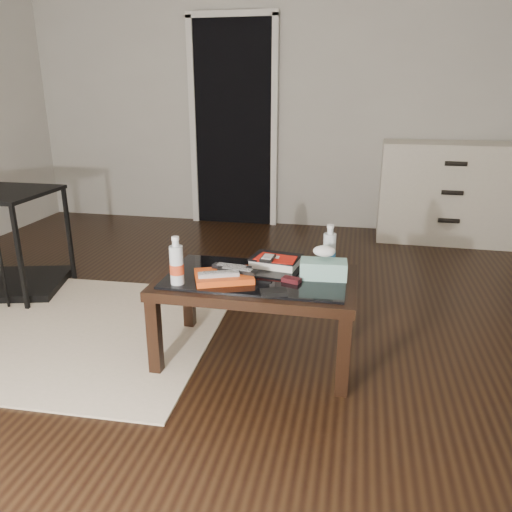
{
  "coord_description": "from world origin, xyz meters",
  "views": [
    {
      "loc": [
        0.86,
        -2.55,
        1.37
      ],
      "look_at": [
        0.37,
        -0.19,
        0.55
      ],
      "focal_mm": 35.0,
      "sensor_mm": 36.0,
      "label": 1
    }
  ],
  "objects_px": {
    "dresser": "(447,193)",
    "water_bottle_left": "(176,260)",
    "water_bottle_right": "(329,247)",
    "tissue_box": "(323,269)",
    "textbook": "(276,261)",
    "coffee_table": "(256,287)"
  },
  "relations": [
    {
      "from": "dresser",
      "to": "tissue_box",
      "type": "xyz_separation_m",
      "value": [
        -0.95,
        -2.43,
        0.06
      ]
    },
    {
      "from": "textbook",
      "to": "dresser",
      "type": "bearing_deg",
      "value": 70.82
    },
    {
      "from": "water_bottle_left",
      "to": "textbook",
      "type": "bearing_deg",
      "value": 40.17
    },
    {
      "from": "water_bottle_right",
      "to": "tissue_box",
      "type": "distance_m",
      "value": 0.16
    },
    {
      "from": "water_bottle_right",
      "to": "water_bottle_left",
      "type": "bearing_deg",
      "value": -152.85
    },
    {
      "from": "dresser",
      "to": "textbook",
      "type": "xyz_separation_m",
      "value": [
        -1.21,
        -2.29,
        0.03
      ]
    },
    {
      "from": "dresser",
      "to": "water_bottle_left",
      "type": "height_order",
      "value": "dresser"
    },
    {
      "from": "textbook",
      "to": "water_bottle_left",
      "type": "distance_m",
      "value": 0.56
    },
    {
      "from": "coffee_table",
      "to": "water_bottle_right",
      "type": "bearing_deg",
      "value": 27.1
    },
    {
      "from": "coffee_table",
      "to": "dresser",
      "type": "xyz_separation_m",
      "value": [
        1.28,
        2.46,
        0.05
      ]
    },
    {
      "from": "water_bottle_right",
      "to": "tissue_box",
      "type": "bearing_deg",
      "value": -97.11
    },
    {
      "from": "coffee_table",
      "to": "water_bottle_right",
      "type": "xyz_separation_m",
      "value": [
        0.35,
        0.18,
        0.18
      ]
    },
    {
      "from": "textbook",
      "to": "tissue_box",
      "type": "distance_m",
      "value": 0.3
    },
    {
      "from": "textbook",
      "to": "water_bottle_right",
      "type": "relative_size",
      "value": 1.05
    },
    {
      "from": "tissue_box",
      "to": "textbook",
      "type": "bearing_deg",
      "value": 148.5
    },
    {
      "from": "water_bottle_right",
      "to": "tissue_box",
      "type": "relative_size",
      "value": 1.03
    },
    {
      "from": "coffee_table",
      "to": "water_bottle_left",
      "type": "xyz_separation_m",
      "value": [
        -0.35,
        -0.18,
        0.18
      ]
    },
    {
      "from": "textbook",
      "to": "tissue_box",
      "type": "xyz_separation_m",
      "value": [
        0.26,
        -0.14,
        0.02
      ]
    },
    {
      "from": "tissue_box",
      "to": "dresser",
      "type": "bearing_deg",
      "value": 64.76
    },
    {
      "from": "coffee_table",
      "to": "tissue_box",
      "type": "height_order",
      "value": "tissue_box"
    },
    {
      "from": "dresser",
      "to": "textbook",
      "type": "relative_size",
      "value": 4.84
    },
    {
      "from": "textbook",
      "to": "tissue_box",
      "type": "relative_size",
      "value": 1.09
    }
  ]
}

